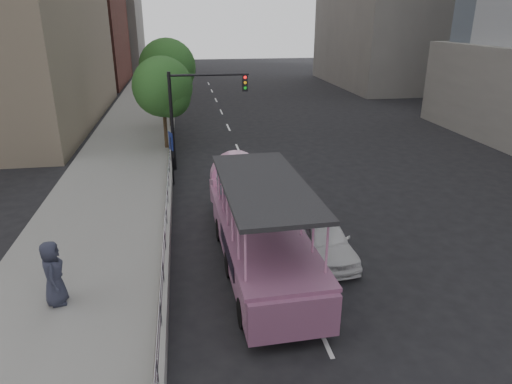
{
  "coord_description": "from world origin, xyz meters",
  "views": [
    {
      "loc": [
        -2.27,
        -11.61,
        7.84
      ],
      "look_at": [
        0.09,
        3.12,
        2.06
      ],
      "focal_mm": 32.0,
      "sensor_mm": 36.0,
      "label": 1
    }
  ],
  "objects_px": {
    "parking_sign": "(172,152)",
    "street_tree_far": "(169,70)",
    "duck_boat": "(256,225)",
    "pedestrian_far": "(53,273)",
    "street_tree_near": "(164,89)",
    "traffic_signal": "(194,105)",
    "car": "(323,238)"
  },
  "relations": [
    {
      "from": "parking_sign",
      "to": "street_tree_far",
      "type": "height_order",
      "value": "street_tree_far"
    },
    {
      "from": "duck_boat",
      "to": "street_tree_far",
      "type": "xyz_separation_m",
      "value": [
        -3.04,
        19.68,
        3.12
      ]
    },
    {
      "from": "pedestrian_far",
      "to": "street_tree_near",
      "type": "height_order",
      "value": "street_tree_near"
    },
    {
      "from": "parking_sign",
      "to": "traffic_signal",
      "type": "relative_size",
      "value": 0.51
    },
    {
      "from": "car",
      "to": "street_tree_far",
      "type": "xyz_separation_m",
      "value": [
        -5.34,
        19.99,
        3.63
      ]
    },
    {
      "from": "pedestrian_far",
      "to": "parking_sign",
      "type": "bearing_deg",
      "value": -25.0
    },
    {
      "from": "street_tree_near",
      "to": "street_tree_far",
      "type": "distance_m",
      "value": 6.02
    },
    {
      "from": "duck_boat",
      "to": "parking_sign",
      "type": "height_order",
      "value": "duck_boat"
    },
    {
      "from": "duck_boat",
      "to": "street_tree_far",
      "type": "height_order",
      "value": "street_tree_far"
    },
    {
      "from": "duck_boat",
      "to": "traffic_signal",
      "type": "bearing_deg",
      "value": 99.1
    },
    {
      "from": "parking_sign",
      "to": "car",
      "type": "bearing_deg",
      "value": -57.25
    },
    {
      "from": "parking_sign",
      "to": "duck_boat",
      "type": "bearing_deg",
      "value": -69.63
    },
    {
      "from": "duck_boat",
      "to": "pedestrian_far",
      "type": "relative_size",
      "value": 5.13
    },
    {
      "from": "traffic_signal",
      "to": "street_tree_near",
      "type": "bearing_deg",
      "value": 114.98
    },
    {
      "from": "traffic_signal",
      "to": "street_tree_far",
      "type": "height_order",
      "value": "street_tree_far"
    },
    {
      "from": "pedestrian_far",
      "to": "parking_sign",
      "type": "xyz_separation_m",
      "value": [
        3.11,
        10.02,
        0.43
      ]
    },
    {
      "from": "pedestrian_far",
      "to": "street_tree_far",
      "type": "height_order",
      "value": "street_tree_far"
    },
    {
      "from": "duck_boat",
      "to": "traffic_signal",
      "type": "relative_size",
      "value": 1.87
    },
    {
      "from": "car",
      "to": "traffic_signal",
      "type": "relative_size",
      "value": 0.76
    },
    {
      "from": "traffic_signal",
      "to": "street_tree_far",
      "type": "distance_m",
      "value": 9.57
    },
    {
      "from": "street_tree_near",
      "to": "traffic_signal",
      "type": "bearing_deg",
      "value": -65.02
    },
    {
      "from": "parking_sign",
      "to": "street_tree_far",
      "type": "relative_size",
      "value": 0.41
    },
    {
      "from": "duck_boat",
      "to": "traffic_signal",
      "type": "height_order",
      "value": "traffic_signal"
    },
    {
      "from": "parking_sign",
      "to": "street_tree_far",
      "type": "xyz_separation_m",
      "value": [
        -0.16,
        11.93,
        2.62
      ]
    },
    {
      "from": "car",
      "to": "parking_sign",
      "type": "relative_size",
      "value": 1.48
    },
    {
      "from": "street_tree_near",
      "to": "street_tree_far",
      "type": "relative_size",
      "value": 0.89
    },
    {
      "from": "traffic_signal",
      "to": "street_tree_far",
      "type": "relative_size",
      "value": 0.81
    },
    {
      "from": "car",
      "to": "traffic_signal",
      "type": "bearing_deg",
      "value": 108.7
    },
    {
      "from": "street_tree_far",
      "to": "pedestrian_far",
      "type": "bearing_deg",
      "value": -97.67
    },
    {
      "from": "duck_boat",
      "to": "street_tree_near",
      "type": "bearing_deg",
      "value": 103.32
    },
    {
      "from": "pedestrian_far",
      "to": "car",
      "type": "bearing_deg",
      "value": -84.44
    },
    {
      "from": "duck_boat",
      "to": "street_tree_near",
      "type": "relative_size",
      "value": 1.7
    }
  ]
}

